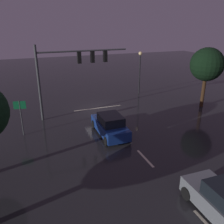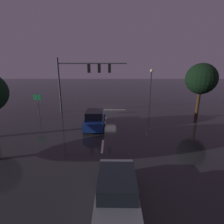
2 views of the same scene
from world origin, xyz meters
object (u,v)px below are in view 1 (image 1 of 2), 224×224
route_sign (20,111)px  tree_left_near (207,65)px  car_approaching (110,125)px  traffic_signal_assembly (72,65)px  street_lamp_left_kerb (140,65)px

route_sign → tree_left_near: size_ratio=0.47×
car_approaching → tree_left_near: bearing=-165.9°
traffic_signal_assembly → route_sign: size_ratio=2.88×
street_lamp_left_kerb → route_sign: bearing=27.7°
car_approaching → route_sign: size_ratio=1.54×
traffic_signal_assembly → route_sign: (4.68, 2.66, -2.70)m
street_lamp_left_kerb → tree_left_near: size_ratio=0.84×
car_approaching → tree_left_near: (-11.25, -2.83, 3.58)m
car_approaching → route_sign: bearing=-20.2°
traffic_signal_assembly → street_lamp_left_kerb: bearing=-153.4°
car_approaching → street_lamp_left_kerb: (-7.32, -9.54, 2.76)m
car_approaching → street_lamp_left_kerb: size_ratio=0.86×
traffic_signal_assembly → car_approaching: bearing=108.8°
tree_left_near → car_approaching: bearing=14.1°
car_approaching → street_lamp_left_kerb: bearing=-127.5°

